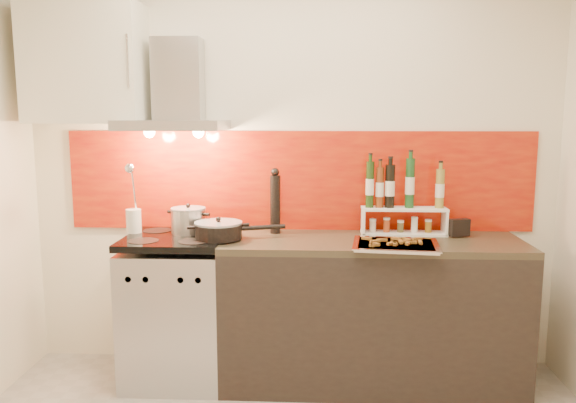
# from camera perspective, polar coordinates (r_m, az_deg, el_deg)

# --- Properties ---
(back_wall) EXTENTS (3.40, 0.02, 2.60)m
(back_wall) POSITION_cam_1_polar(r_m,az_deg,el_deg) (3.64, 0.34, 3.40)
(back_wall) COLOR silver
(back_wall) RESTS_ON ground
(backsplash) EXTENTS (3.00, 0.02, 0.64)m
(backsplash) POSITION_cam_1_polar(r_m,az_deg,el_deg) (3.63, 1.12, 2.12)
(backsplash) COLOR #970A08
(backsplash) RESTS_ON back_wall
(range_stove) EXTENTS (0.60, 0.60, 0.91)m
(range_stove) POSITION_cam_1_polar(r_m,az_deg,el_deg) (3.62, -11.21, -10.72)
(range_stove) COLOR #B7B7BA
(range_stove) RESTS_ON ground
(counter) EXTENTS (1.80, 0.60, 0.90)m
(counter) POSITION_cam_1_polar(r_m,az_deg,el_deg) (3.54, 8.38, -10.96)
(counter) COLOR black
(counter) RESTS_ON ground
(range_hood) EXTENTS (0.62, 0.50, 0.61)m
(range_hood) POSITION_cam_1_polar(r_m,az_deg,el_deg) (3.56, -11.27, 10.26)
(range_hood) COLOR #B7B7BA
(range_hood) RESTS_ON back_wall
(upper_cabinet) EXTENTS (0.70, 0.35, 0.72)m
(upper_cabinet) POSITION_cam_1_polar(r_m,az_deg,el_deg) (3.73, -19.86, 13.02)
(upper_cabinet) COLOR white
(upper_cabinet) RESTS_ON back_wall
(stock_pot) EXTENTS (0.22, 0.22, 0.19)m
(stock_pot) POSITION_cam_1_polar(r_m,az_deg,el_deg) (3.56, -10.08, -1.89)
(stock_pot) COLOR #B7B7BA
(stock_pot) RESTS_ON range_stove
(saute_pan) EXTENTS (0.54, 0.29, 0.13)m
(saute_pan) POSITION_cam_1_polar(r_m,az_deg,el_deg) (3.38, -6.95, -2.89)
(saute_pan) COLOR black
(saute_pan) RESTS_ON range_stove
(utensil_jar) EXTENTS (0.09, 0.14, 0.45)m
(utensil_jar) POSITION_cam_1_polar(r_m,az_deg,el_deg) (3.63, -15.45, -1.16)
(utensil_jar) COLOR silver
(utensil_jar) RESTS_ON range_stove
(pepper_mill) EXTENTS (0.06, 0.06, 0.41)m
(pepper_mill) POSITION_cam_1_polar(r_m,az_deg,el_deg) (3.53, -1.31, -0.04)
(pepper_mill) COLOR black
(pepper_mill) RESTS_ON counter
(step_shelf) EXTENTS (0.53, 0.14, 0.48)m
(step_shelf) POSITION_cam_1_polar(r_m,az_deg,el_deg) (3.55, 11.37, -0.15)
(step_shelf) COLOR white
(step_shelf) RESTS_ON counter
(caddy_box) EXTENTS (0.13, 0.09, 0.10)m
(caddy_box) POSITION_cam_1_polar(r_m,az_deg,el_deg) (3.59, 17.01, -2.54)
(caddy_box) COLOR black
(caddy_box) RESTS_ON counter
(baking_tray) EXTENTS (0.51, 0.42, 0.03)m
(baking_tray) POSITION_cam_1_polar(r_m,az_deg,el_deg) (3.23, 10.88, -4.33)
(baking_tray) COLOR silver
(baking_tray) RESTS_ON counter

